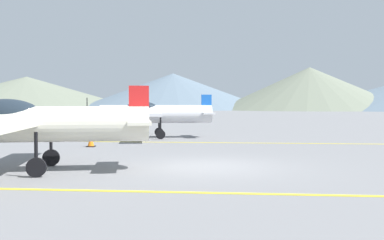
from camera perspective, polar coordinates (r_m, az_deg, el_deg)
ground_plane at (r=13.12m, az=2.33°, el=-6.26°), size 400.00×400.00×0.00m
apron_line_near at (r=9.29m, az=1.04°, el=-9.75°), size 80.00×0.16×0.01m
apron_line_far at (r=21.03m, az=3.48°, el=-3.06°), size 80.00×0.16×0.01m
airplane_near at (r=12.87m, az=-21.31°, el=-0.38°), size 7.19×8.18×2.46m
airplane_mid at (r=24.13m, az=-5.46°, el=0.89°), size 7.19×8.19×2.46m
traffic_cone_front at (r=19.54m, az=-13.44°, el=-2.68°), size 0.36×0.36×0.59m
hill_left at (r=169.46m, az=-21.33°, el=3.42°), size 83.92×83.92×12.07m
hill_centerleft at (r=151.59m, az=-2.58°, el=3.87°), size 69.62×69.62×12.80m
hill_centerright at (r=142.09m, az=15.52°, el=4.09°), size 60.49×60.49×13.75m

